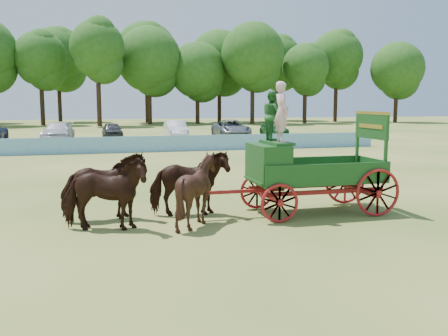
% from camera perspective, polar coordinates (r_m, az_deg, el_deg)
% --- Properties ---
extents(ground, '(160.00, 160.00, 0.00)m').
position_cam_1_polar(ground, '(16.95, 13.27, -3.78)').
color(ground, '#A7974B').
rests_on(ground, ground).
extents(horse_lead_left, '(2.42, 1.50, 1.90)m').
position_cam_1_polar(horse_lead_left, '(13.05, -13.47, -2.93)').
color(horse_lead_left, black).
rests_on(horse_lead_left, ground).
extents(horse_lead_right, '(2.38, 1.34, 1.90)m').
position_cam_1_polar(horse_lead_right, '(14.13, -13.60, -2.13)').
color(horse_lead_right, black).
rests_on(horse_lead_right, ground).
extents(horse_wheel_left, '(1.98, 1.83, 1.91)m').
position_cam_1_polar(horse_wheel_left, '(13.32, -3.09, -2.51)').
color(horse_wheel_left, black).
rests_on(horse_wheel_left, ground).
extents(horse_wheel_right, '(2.32, 1.20, 1.90)m').
position_cam_1_polar(horse_wheel_right, '(14.38, -4.00, -1.77)').
color(horse_wheel_right, black).
rests_on(horse_wheel_right, ground).
extents(farm_dray, '(6.00, 2.00, 3.84)m').
position_cam_1_polar(farm_dray, '(14.64, 7.86, 1.00)').
color(farm_dray, '#A81021').
rests_on(farm_dray, ground).
extents(sponsor_banner, '(26.00, 0.08, 1.05)m').
position_cam_1_polar(sponsor_banner, '(33.46, -2.98, 2.88)').
color(sponsor_banner, '#206EB1').
rests_on(sponsor_banner, ground).
extents(parked_cars, '(37.19, 7.32, 1.63)m').
position_cam_1_polar(parked_cars, '(44.48, -14.92, 4.14)').
color(parked_cars, silver).
rests_on(parked_cars, ground).
extents(treeline, '(90.58, 23.48, 15.55)m').
position_cam_1_polar(treeline, '(75.44, -11.14, 12.19)').
color(treeline, '#382314').
rests_on(treeline, ground).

